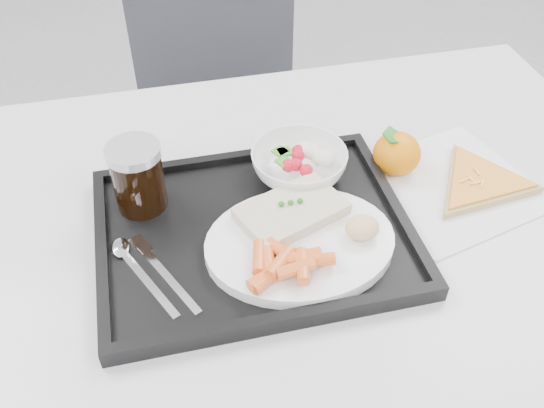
{
  "coord_description": "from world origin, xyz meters",
  "views": [
    {
      "loc": [
        -0.18,
        -0.36,
        1.39
      ],
      "look_at": [
        -0.03,
        0.3,
        0.77
      ],
      "focal_mm": 40.0,
      "sensor_mm": 36.0,
      "label": 1
    }
  ],
  "objects_px": {
    "tray": "(254,233)",
    "cola_glass": "(138,176)",
    "dinner_plate": "(300,244)",
    "chair": "(222,97)",
    "pizza_slice": "(480,182)",
    "table": "(287,239)",
    "tangerine": "(397,153)",
    "salad_bowl": "(299,164)"
  },
  "relations": [
    {
      "from": "chair",
      "to": "salad_bowl",
      "type": "height_order",
      "value": "chair"
    },
    {
      "from": "dinner_plate",
      "to": "tangerine",
      "type": "distance_m",
      "value": 0.25
    },
    {
      "from": "salad_bowl",
      "to": "cola_glass",
      "type": "height_order",
      "value": "cola_glass"
    },
    {
      "from": "chair",
      "to": "dinner_plate",
      "type": "xyz_separation_m",
      "value": [
        -0.01,
        -0.76,
        0.24
      ]
    },
    {
      "from": "chair",
      "to": "tangerine",
      "type": "distance_m",
      "value": 0.69
    },
    {
      "from": "tray",
      "to": "table",
      "type": "bearing_deg",
      "value": 36.32
    },
    {
      "from": "tray",
      "to": "cola_glass",
      "type": "distance_m",
      "value": 0.19
    },
    {
      "from": "table",
      "to": "chair",
      "type": "xyz_separation_m",
      "value": [
        0.0,
        0.66,
        -0.15
      ]
    },
    {
      "from": "dinner_plate",
      "to": "pizza_slice",
      "type": "xyz_separation_m",
      "value": [
        0.32,
        0.08,
        -0.01
      ]
    },
    {
      "from": "tray",
      "to": "tangerine",
      "type": "bearing_deg",
      "value": 20.55
    },
    {
      "from": "table",
      "to": "tangerine",
      "type": "distance_m",
      "value": 0.23
    },
    {
      "from": "cola_glass",
      "to": "pizza_slice",
      "type": "bearing_deg",
      "value": -7.37
    },
    {
      "from": "salad_bowl",
      "to": "pizza_slice",
      "type": "height_order",
      "value": "salad_bowl"
    },
    {
      "from": "table",
      "to": "dinner_plate",
      "type": "height_order",
      "value": "dinner_plate"
    },
    {
      "from": "chair",
      "to": "tangerine",
      "type": "xyz_separation_m",
      "value": [
        0.2,
        -0.61,
        0.25
      ]
    },
    {
      "from": "table",
      "to": "salad_bowl",
      "type": "height_order",
      "value": "salad_bowl"
    },
    {
      "from": "table",
      "to": "tangerine",
      "type": "xyz_separation_m",
      "value": [
        0.2,
        0.05,
        0.1
      ]
    },
    {
      "from": "tangerine",
      "to": "pizza_slice",
      "type": "xyz_separation_m",
      "value": [
        0.12,
        -0.07,
        -0.02
      ]
    },
    {
      "from": "table",
      "to": "chair",
      "type": "bearing_deg",
      "value": 89.96
    },
    {
      "from": "chair",
      "to": "salad_bowl",
      "type": "relative_size",
      "value": 6.11
    },
    {
      "from": "salad_bowl",
      "to": "tangerine",
      "type": "height_order",
      "value": "tangerine"
    },
    {
      "from": "salad_bowl",
      "to": "tangerine",
      "type": "relative_size",
      "value": 1.57
    },
    {
      "from": "dinner_plate",
      "to": "cola_glass",
      "type": "xyz_separation_m",
      "value": [
        -0.21,
        0.14,
        0.05
      ]
    },
    {
      "from": "tray",
      "to": "tangerine",
      "type": "height_order",
      "value": "tangerine"
    },
    {
      "from": "cola_glass",
      "to": "tangerine",
      "type": "bearing_deg",
      "value": 0.5
    },
    {
      "from": "tray",
      "to": "dinner_plate",
      "type": "distance_m",
      "value": 0.08
    },
    {
      "from": "tray",
      "to": "dinner_plate",
      "type": "relative_size",
      "value": 1.67
    },
    {
      "from": "table",
      "to": "tangerine",
      "type": "height_order",
      "value": "tangerine"
    },
    {
      "from": "table",
      "to": "pizza_slice",
      "type": "relative_size",
      "value": 3.99
    },
    {
      "from": "tray",
      "to": "tangerine",
      "type": "relative_size",
      "value": 4.64
    },
    {
      "from": "dinner_plate",
      "to": "chair",
      "type": "bearing_deg",
      "value": 89.43
    },
    {
      "from": "chair",
      "to": "tangerine",
      "type": "relative_size",
      "value": 9.59
    },
    {
      "from": "dinner_plate",
      "to": "pizza_slice",
      "type": "distance_m",
      "value": 0.33
    },
    {
      "from": "tray",
      "to": "salad_bowl",
      "type": "relative_size",
      "value": 2.96
    },
    {
      "from": "pizza_slice",
      "to": "chair",
      "type": "bearing_deg",
      "value": 114.62
    },
    {
      "from": "chair",
      "to": "salad_bowl",
      "type": "xyz_separation_m",
      "value": [
        0.03,
        -0.6,
        0.25
      ]
    },
    {
      "from": "chair",
      "to": "tray",
      "type": "xyz_separation_m",
      "value": [
        -0.06,
        -0.71,
        0.22
      ]
    },
    {
      "from": "tray",
      "to": "cola_glass",
      "type": "xyz_separation_m",
      "value": [
        -0.15,
        0.09,
        0.06
      ]
    },
    {
      "from": "cola_glass",
      "to": "pizza_slice",
      "type": "distance_m",
      "value": 0.54
    },
    {
      "from": "pizza_slice",
      "to": "dinner_plate",
      "type": "bearing_deg",
      "value": -166.67
    },
    {
      "from": "pizza_slice",
      "to": "table",
      "type": "bearing_deg",
      "value": 176.1
    },
    {
      "from": "chair",
      "to": "pizza_slice",
      "type": "xyz_separation_m",
      "value": [
        0.31,
        -0.68,
        0.22
      ]
    }
  ]
}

